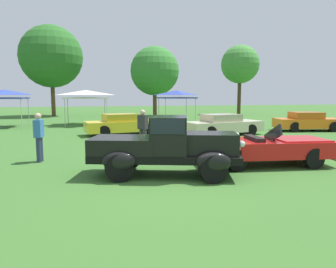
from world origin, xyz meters
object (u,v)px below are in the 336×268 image
Objects in this scene: show_car_orange at (308,122)px; canopy_tent_center_field at (86,94)px; canopy_tent_right_field at (177,94)px; canopy_tent_left_field at (5,94)px; neighbor_convertible at (269,147)px; feature_pickup_truck at (166,146)px; spectator_near_truck at (143,128)px; show_car_cream at (223,125)px; show_car_yellow at (123,124)px; spectator_between_cars at (39,136)px.

canopy_tent_center_field reaches higher than show_car_orange.
canopy_tent_left_field is at bearing -179.85° from canopy_tent_right_field.
neighbor_convertible is at bearing -94.23° from canopy_tent_right_field.
feature_pickup_truck is 1.34× the size of canopy_tent_center_field.
show_car_orange is (7.99, 8.28, 0.02)m from neighbor_convertible.
canopy_tent_right_field reaches higher than spectator_near_truck.
show_car_cream is 11.78m from canopy_tent_center_field.
show_car_yellow is 5.27m from spectator_near_truck.
show_car_cream is at bearing -31.03° from canopy_tent_left_field.
feature_pickup_truck is 2.61× the size of spectator_between_cars.
show_car_cream is 2.85× the size of spectator_between_cars.
show_car_yellow is at bearing -39.32° from canopy_tent_left_field.
spectator_near_truck is at bearing 23.65° from spectator_between_cars.
show_car_cream is at bearing -16.69° from show_car_yellow.
neighbor_convertible is 7.80m from spectator_between_cars.
show_car_cream is 1.75× the size of canopy_tent_right_field.
show_car_cream is at bearing 77.02° from neighbor_convertible.
canopy_tent_left_field is (-8.08, 16.21, 1.56)m from feature_pickup_truck.
show_car_orange is 1.61× the size of canopy_tent_right_field.
show_car_yellow is at bearing 91.52° from feature_pickup_truck.
neighbor_convertible is 7.74m from show_car_cream.
spectator_between_cars is 15.99m from canopy_tent_right_field.
show_car_cream is at bearing -85.91° from canopy_tent_right_field.
neighbor_convertible is 5.36m from spectator_near_truck.
show_car_yellow is at bearing 175.39° from show_car_orange.
spectator_near_truck is (-3.56, 3.99, 0.34)m from neighbor_convertible.
spectator_between_cars is at bearing -72.32° from canopy_tent_left_field.
show_car_yellow is 8.38m from canopy_tent_right_field.
feature_pickup_truck is 0.92× the size of show_car_cream.
feature_pickup_truck is 9.81m from show_car_yellow.
neighbor_convertible is 0.89× the size of show_car_cream.
show_car_cream is 6.30m from show_car_orange.
show_car_cream is 2.85× the size of spectator_near_truck.
spectator_near_truck reaches higher than show_car_cream.
canopy_tent_center_field is at bearing 98.32° from feature_pickup_truck.
neighbor_convertible is 15.82m from canopy_tent_right_field.
canopy_tent_left_field and canopy_tent_center_field have the same top height.
spectator_near_truck is (0.07, 4.56, 0.05)m from feature_pickup_truck.
show_car_yellow is 5.88m from show_car_cream.
show_car_orange is 1.55× the size of canopy_tent_left_field.
show_car_orange is at bearing -29.27° from canopy_tent_center_field.
show_car_orange is at bearing 6.64° from show_car_cream.
feature_pickup_truck is at bearing -171.03° from neighbor_convertible.
show_car_cream and show_car_orange have the same top height.
canopy_tent_left_field reaches higher than show_car_cream.
canopy_tent_center_field and canopy_tent_right_field have the same top height.
spectator_between_cars reaches higher than neighbor_convertible.
show_car_orange is 21.11m from canopy_tent_left_field.
canopy_tent_right_field is at bearing 132.75° from show_car_orange.
spectator_between_cars is 14.10m from canopy_tent_left_field.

